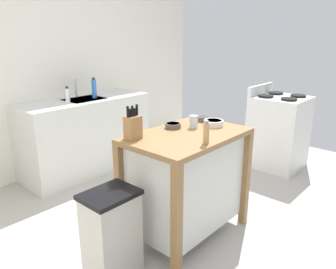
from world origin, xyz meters
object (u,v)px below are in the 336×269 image
at_px(kitchen_island, 186,179).
at_px(bottle_hand_soap, 94,88).
at_px(bowl_ceramic_small, 214,123).
at_px(stove, 278,132).
at_px(knife_block, 133,127).
at_px(bowl_ceramic_wide, 204,119).
at_px(drinking_cup, 194,122).
at_px(bottle_spray_cleaner, 67,95).
at_px(trash_bin, 112,234).
at_px(sink_faucet, 76,88).
at_px(pepper_grinder, 206,132).
at_px(bowl_stoneware_deep, 173,125).

xyz_separation_m(kitchen_island, bottle_hand_soap, (0.38, 1.70, 0.51)).
height_order(bowl_ceramic_small, stove, stove).
xyz_separation_m(knife_block, bowl_ceramic_small, (0.68, -0.25, -0.07)).
xyz_separation_m(bowl_ceramic_wide, drinking_cup, (-0.23, -0.06, 0.03)).
bearing_deg(kitchen_island, drinking_cup, 20.90).
bearing_deg(knife_block, stove, -3.65).
distance_m(bowl_ceramic_small, bottle_spray_cleaner, 1.78).
bearing_deg(trash_bin, sink_faucet, 61.70).
xyz_separation_m(knife_block, bottle_spray_cleaner, (0.40, 1.51, -0.00)).
bearing_deg(drinking_cup, bottle_hand_soap, 82.39).
bearing_deg(bottle_hand_soap, knife_block, -116.68).
distance_m(knife_block, stove, 2.34).
bearing_deg(trash_bin, stove, 0.11).
relative_size(bowl_ceramic_wide, stove, 0.11).
xyz_separation_m(drinking_cup, sink_faucet, (0.10, 1.84, 0.07)).
height_order(kitchen_island, trash_bin, kitchen_island).
relative_size(bowl_ceramic_small, bottle_hand_soap, 0.68).
bearing_deg(pepper_grinder, bowl_ceramic_wide, 37.12).
relative_size(pepper_grinder, stove, 0.17).
relative_size(bowl_ceramic_wide, sink_faucet, 0.53).
xyz_separation_m(bowl_ceramic_small, bottle_hand_soap, (0.07, 1.73, 0.09)).
bearing_deg(drinking_cup, pepper_grinder, -130.46).
bearing_deg(trash_bin, bowl_stoneware_deep, 8.72).
bearing_deg(stove, bowl_ceramic_wide, 177.97).
distance_m(drinking_cup, stove, 1.82).
xyz_separation_m(bowl_ceramic_small, bowl_stoneware_deep, (-0.27, 0.21, -0.00)).
relative_size(drinking_cup, sink_faucet, 0.47).
xyz_separation_m(bowl_ceramic_wide, pepper_grinder, (-0.50, -0.37, 0.06)).
distance_m(knife_block, drinking_cup, 0.55).
distance_m(drinking_cup, trash_bin, 1.08).
bearing_deg(bowl_stoneware_deep, sink_faucet, 82.78).
xyz_separation_m(knife_block, drinking_cup, (0.53, -0.15, -0.04)).
bearing_deg(bowl_ceramic_small, stove, 3.56).
height_order(knife_block, bowl_ceramic_small, knife_block).
xyz_separation_m(pepper_grinder, bottle_hand_soap, (0.49, 1.95, 0.04)).
height_order(kitchen_island, bowl_stoneware_deep, bowl_stoneware_deep).
xyz_separation_m(bowl_stoneware_deep, trash_bin, (-0.77, -0.12, -0.59)).
bearing_deg(sink_faucet, bottle_hand_soap, -58.13).
height_order(pepper_grinder, stove, pepper_grinder).
xyz_separation_m(bowl_ceramic_wide, stove, (1.52, -0.05, -0.45)).
height_order(drinking_cup, bottle_hand_soap, bottle_hand_soap).
bearing_deg(bowl_ceramic_small, sink_faucet, 91.65).
relative_size(pepper_grinder, sink_faucet, 0.79).
relative_size(kitchen_island, bottle_hand_soap, 4.10).
bearing_deg(kitchen_island, bottle_spray_cleaner, 88.85).
height_order(bowl_ceramic_small, drinking_cup, drinking_cup).
height_order(bowl_ceramic_wide, stove, stove).
relative_size(trash_bin, stove, 0.62).
relative_size(bowl_ceramic_small, bottle_spray_cleaner, 0.93).
distance_m(bowl_ceramic_wide, stove, 1.59).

